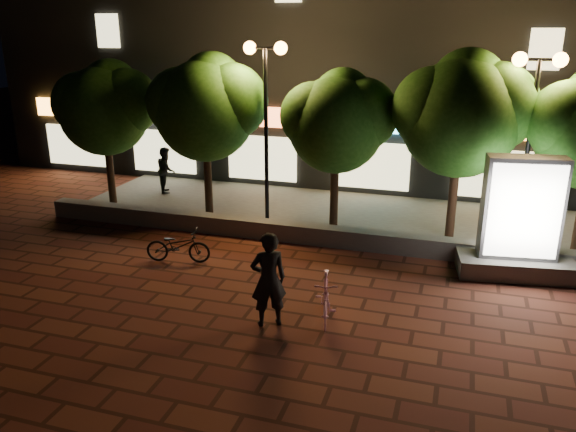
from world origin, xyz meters
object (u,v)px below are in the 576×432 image
at_px(tree_mid, 339,118).
at_px(tree_right, 463,110).
at_px(ad_kiosk, 519,228).
at_px(pedestrian, 166,170).
at_px(street_lamp_left, 266,87).
at_px(street_lamp_right, 534,101).
at_px(tree_left, 207,104).
at_px(scooter_pink, 326,298).
at_px(scooter_parked, 178,246).
at_px(tree_far_left, 106,105).
at_px(rider, 268,279).

relative_size(tree_mid, tree_right, 0.89).
height_order(ad_kiosk, pedestrian, ad_kiosk).
bearing_deg(tree_right, street_lamp_left, -177.19).
height_order(tree_right, street_lamp_right, tree_right).
xyz_separation_m(tree_left, scooter_pink, (5.03, -5.50, -2.97)).
distance_m(tree_right, street_lamp_right, 1.70).
xyz_separation_m(tree_left, tree_mid, (4.00, -0.00, -0.23)).
bearing_deg(scooter_parked, tree_far_left, 37.13).
xyz_separation_m(tree_left, ad_kiosk, (8.81, -1.96, -2.29)).
bearing_deg(pedestrian, tree_far_left, 119.58).
bearing_deg(scooter_pink, tree_mid, 87.39).
bearing_deg(tree_left, tree_mid, -0.00).
relative_size(tree_right, rider, 2.61).
bearing_deg(scooter_pink, tree_right, 54.27).
bearing_deg(street_lamp_left, tree_right, 2.81).
height_order(tree_far_left, tree_right, tree_right).
height_order(tree_right, street_lamp_left, street_lamp_left).
distance_m(tree_left, pedestrian, 3.91).
bearing_deg(tree_mid, tree_left, 180.00).
bearing_deg(tree_mid, rider, -89.82).
bearing_deg(scooter_parked, tree_left, 0.24).
height_order(rider, scooter_parked, rider).
bearing_deg(tree_far_left, tree_mid, -0.00).
bearing_deg(ad_kiosk, street_lamp_left, 166.09).
xyz_separation_m(tree_far_left, rider, (7.52, -6.04, -2.32)).
distance_m(tree_far_left, ad_kiosk, 12.65).
distance_m(tree_far_left, scooter_parked, 6.38).
height_order(tree_mid, pedestrian, tree_mid).
distance_m(tree_right, scooter_pink, 6.70).
height_order(street_lamp_right, scooter_parked, street_lamp_right).
bearing_deg(tree_right, rider, -118.53).
bearing_deg(pedestrian, scooter_parked, -176.59).
bearing_deg(tree_mid, street_lamp_left, -172.69).
bearing_deg(rider, tree_left, -88.00).
relative_size(tree_far_left, pedestrian, 2.89).
xyz_separation_m(tree_right, street_lamp_right, (1.64, -0.26, 0.33)).
height_order(scooter_pink, scooter_parked, scooter_pink).
distance_m(street_lamp_right, scooter_parked, 9.50).
bearing_deg(tree_mid, ad_kiosk, -22.18).
xyz_separation_m(street_lamp_left, ad_kiosk, (6.87, -1.70, -2.87)).
height_order(tree_left, rider, tree_left).
xyz_separation_m(tree_far_left, scooter_pink, (8.54, -5.50, -2.82)).
bearing_deg(tree_right, tree_left, -180.00).
bearing_deg(scooter_parked, tree_mid, -52.42).
distance_m(tree_right, ad_kiosk, 3.46).
bearing_deg(street_lamp_right, tree_left, 178.32).
xyz_separation_m(rider, scooter_parked, (-3.21, 2.31, -0.54)).
bearing_deg(scooter_parked, ad_kiosk, -89.44).
height_order(ad_kiosk, scooter_pink, ad_kiosk).
relative_size(tree_far_left, tree_mid, 1.03).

